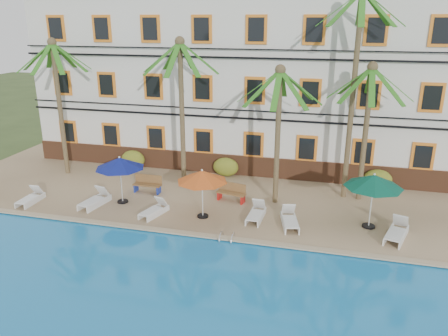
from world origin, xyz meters
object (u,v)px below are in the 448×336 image
(lounger_d, at_px, (256,213))
(bench_right, at_px, (232,192))
(palm_d, at_px, (355,72))
(palm_a, at_px, (58,89))
(bench_left, at_px, (148,184))
(umbrella_blue, at_px, (120,163))
(lounger_b, at_px, (95,200))
(pool_ladder, at_px, (227,240))
(palm_b, at_px, (181,94))
(palm_c, at_px, (278,116))
(lounger_e, at_px, (290,220))
(palm_e, at_px, (368,113))
(lounger_a, at_px, (31,198))
(lounger_c, at_px, (154,210))
(umbrella_green, at_px, (374,181))
(umbrella_red, at_px, (202,176))
(lounger_f, at_px, (397,232))

(lounger_d, relative_size, bench_right, 1.13)
(palm_d, height_order, bench_right, palm_d)
(palm_a, xyz_separation_m, bench_left, (5.91, -1.63, -4.51))
(umbrella_blue, height_order, lounger_b, umbrella_blue)
(umbrella_blue, height_order, bench_left, umbrella_blue)
(lounger_d, relative_size, pool_ladder, 2.37)
(palm_b, xyz_separation_m, lounger_d, (4.56, -3.02, -4.80))
(palm_a, height_order, palm_c, palm_a)
(lounger_e, bearing_deg, palm_e, 51.74)
(palm_a, bearing_deg, lounger_e, -15.31)
(umbrella_blue, bearing_deg, lounger_a, -165.03)
(palm_d, distance_m, lounger_e, 7.66)
(palm_e, distance_m, bench_left, 11.67)
(lounger_a, bearing_deg, lounger_c, 1.89)
(umbrella_blue, relative_size, umbrella_green, 0.96)
(lounger_c, bearing_deg, palm_d, 27.58)
(bench_left, bearing_deg, bench_right, -0.35)
(umbrella_blue, distance_m, lounger_d, 7.08)
(bench_right, height_order, pool_ladder, bench_right)
(umbrella_green, xyz_separation_m, pool_ladder, (-5.78, -2.74, -2.16))
(umbrella_red, relative_size, lounger_c, 1.36)
(palm_a, xyz_separation_m, palm_c, (12.65, -1.27, -0.58))
(umbrella_green, distance_m, lounger_e, 3.96)
(palm_b, bearing_deg, lounger_b, -134.62)
(palm_b, xyz_separation_m, umbrella_blue, (-2.28, -2.80, -3.00))
(palm_c, relative_size, bench_right, 4.34)
(palm_b, height_order, pool_ladder, palm_b)
(palm_b, bearing_deg, palm_a, 176.76)
(lounger_c, bearing_deg, umbrella_blue, 155.48)
(umbrella_red, xyz_separation_m, bench_left, (-3.73, 2.23, -1.53))
(palm_c, bearing_deg, umbrella_blue, -165.16)
(lounger_d, distance_m, bench_left, 6.43)
(lounger_d, relative_size, bench_left, 1.18)
(umbrella_red, xyz_separation_m, umbrella_green, (7.42, 0.83, 0.16))
(palm_b, relative_size, umbrella_blue, 3.28)
(palm_e, height_order, lounger_a, palm_e)
(palm_e, xyz_separation_m, bench_right, (-6.23, -1.83, -3.98))
(lounger_f, bearing_deg, palm_c, 154.86)
(palm_b, height_order, palm_d, palm_d)
(palm_a, height_order, umbrella_blue, palm_a)
(palm_c, relative_size, palm_d, 0.67)
(lounger_f, distance_m, bench_left, 12.42)
(palm_e, bearing_deg, bench_left, -170.57)
(palm_c, relative_size, lounger_e, 3.58)
(palm_b, bearing_deg, lounger_e, -28.38)
(palm_c, relative_size, umbrella_green, 2.68)
(umbrella_red, height_order, bench_left, umbrella_red)
(pool_ladder, bearing_deg, umbrella_green, 25.33)
(palm_e, bearing_deg, pool_ladder, -132.57)
(lounger_b, bearing_deg, palm_d, 19.46)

